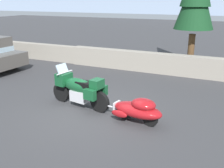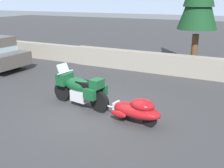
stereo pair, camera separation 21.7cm
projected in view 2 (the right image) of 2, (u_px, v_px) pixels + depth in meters
ground_plane at (90, 112)px, 8.36m from camera, size 80.00×80.00×0.00m
stone_guard_wall at (152, 63)px, 12.82m from camera, size 24.00×0.57×0.95m
touring_motorcycle at (80, 88)px, 8.65m from camera, size 2.30×0.97×1.33m
car_shaped_trailer at (137, 110)px, 7.49m from camera, size 2.23×0.95×0.76m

